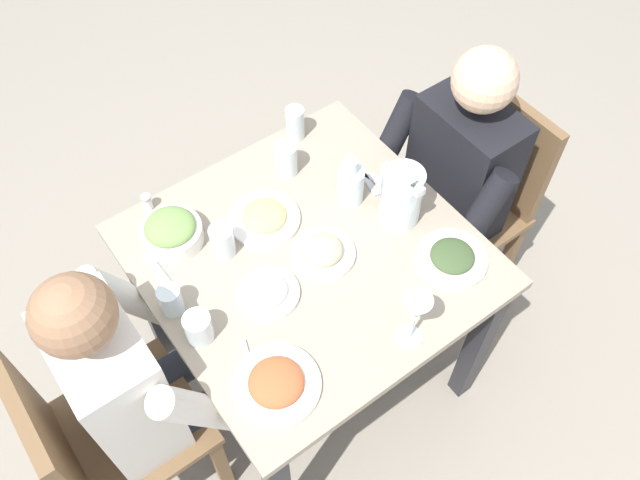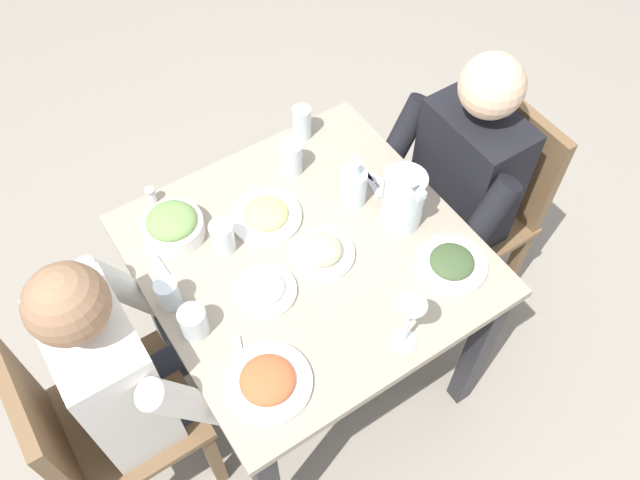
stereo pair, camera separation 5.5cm
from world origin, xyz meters
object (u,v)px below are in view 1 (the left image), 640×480
plate_rice_curry (276,383)px  oil_carafe (350,186)px  plate_fries (264,217)px  water_glass_near_left (171,300)px  water_glass_center (286,159)px  salad_bowl (171,231)px  water_glass_far_right (222,241)px  wine_glass (415,311)px  diner_near (438,194)px  plate_dolmas (452,257)px  chair_far (99,437)px  plate_beans (323,251)px  chair_near (475,193)px  water_glass_far_left (199,328)px  dining_table (308,277)px  water_glass_by_pitcher (295,123)px  water_pitcher (401,196)px  plate_yoghurt (268,291)px  diner_far (153,375)px  salt_shaker (147,202)px

plate_rice_curry → oil_carafe: 0.64m
plate_fries → water_glass_near_left: size_ratio=2.36×
water_glass_center → salad_bowl: bearing=93.3°
water_glass_far_right → wine_glass: wine_glass is taller
diner_near → plate_dolmas: diner_near is taller
chair_far → water_glass_near_left: chair_far is taller
oil_carafe → plate_fries: bearing=72.0°
water_glass_center → oil_carafe: (-0.20, -0.09, 0.00)m
plate_beans → plate_fries: bearing=18.0°
chair_near → water_glass_far_left: size_ratio=9.74×
chair_far → water_glass_far_right: chair_far is taller
dining_table → chair_near: bearing=-89.6°
diner_near → salad_bowl: 0.87m
diner_near → water_glass_by_pitcher: 0.52m
dining_table → water_pitcher: 0.37m
chair_far → water_glass_far_right: bearing=-74.0°
plate_rice_curry → water_glass_near_left: (0.35, 0.10, 0.03)m
chair_near → water_glass_center: size_ratio=8.03×
plate_beans → water_glass_by_pitcher: size_ratio=1.64×
plate_dolmas → water_glass_far_right: size_ratio=1.99×
plate_beans → water_pitcher: bearing=-94.5°
water_glass_far_right → water_glass_near_left: bearing=110.9°
dining_table → diner_near: size_ratio=0.77×
water_pitcher → water_glass_center: 0.38m
water_glass_center → chair_far: bearing=109.3°
diner_near → water_glass_far_left: size_ratio=13.03×
water_glass_far_left → plate_yoghurt: bearing=-90.1°
dining_table → water_glass_far_left: size_ratio=10.00×
water_pitcher → water_glass_far_left: bearing=89.6°
plate_beans → diner_far: bearing=87.8°
diner_near → oil_carafe: size_ratio=7.10×
plate_fries → water_pitcher: bearing=-124.2°
plate_fries → salt_shaker: 0.35m
salad_bowl → plate_dolmas: 0.80m
salad_bowl → water_glass_near_left: bearing=151.1°
plate_dolmas → water_glass_near_left: size_ratio=2.25×
wine_glass → diner_far: bearing=58.0°
oil_carafe → plate_dolmas: bearing=-164.8°
salad_bowl → plate_dolmas: bearing=-131.4°
salad_bowl → water_glass_near_left: 0.23m
plate_yoghurt → wine_glass: bearing=-145.6°
plate_yoghurt → water_glass_near_left: 0.26m
plate_rice_curry → water_glass_near_left: bearing=15.9°
plate_rice_curry → plate_yoghurt: plate_rice_curry is taller
plate_rice_curry → dining_table: bearing=-46.6°
diner_far → oil_carafe: (0.10, -0.75, 0.18)m
dining_table → water_pitcher: water_pitcher is taller
water_glass_far_left → water_glass_center: (0.34, -0.51, 0.01)m
water_glass_far_right → diner_near: bearing=-101.1°
dining_table → water_glass_far_right: bearing=52.2°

